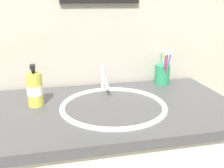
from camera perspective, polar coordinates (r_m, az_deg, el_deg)
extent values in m
cube|color=beige|center=(1.38, -2.77, 13.36)|extent=(2.25, 0.04, 2.40)
cube|color=#4C4C51|center=(1.13, 0.53, -5.54)|extent=(1.05, 0.61, 0.04)
ellipsoid|color=white|center=(1.13, 0.33, -6.82)|extent=(0.39, 0.39, 0.08)
torus|color=white|center=(1.12, 0.34, -4.87)|extent=(0.45, 0.45, 0.02)
cylinder|color=#595B60|center=(1.15, 0.33, -8.54)|extent=(0.03, 0.03, 0.01)
cylinder|color=silver|center=(1.31, -1.95, 1.23)|extent=(0.02, 0.02, 0.11)
cylinder|color=silver|center=(1.25, -1.41, 0.32)|extent=(0.02, 0.13, 0.04)
cylinder|color=silver|center=(1.31, -2.10, 4.06)|extent=(0.01, 0.05, 0.01)
cylinder|color=#2D9966|center=(1.43, 10.79, 2.10)|extent=(0.08, 0.08, 0.10)
cylinder|color=red|center=(1.38, 11.60, 3.29)|extent=(0.02, 0.04, 0.18)
cube|color=white|center=(1.34, 12.01, 6.71)|extent=(0.01, 0.02, 0.03)
cylinder|color=green|center=(1.45, 10.65, 3.86)|extent=(0.02, 0.04, 0.16)
cube|color=white|center=(1.45, 10.76, 7.16)|extent=(0.01, 0.02, 0.03)
cylinder|color=blue|center=(1.41, 11.89, 3.45)|extent=(0.04, 0.03, 0.17)
cube|color=white|center=(1.39, 12.75, 6.76)|extent=(0.02, 0.02, 0.03)
cylinder|color=purple|center=(1.38, 11.20, 3.27)|extent=(0.02, 0.06, 0.17)
cube|color=white|center=(1.33, 11.62, 6.60)|extent=(0.01, 0.02, 0.03)
cylinder|color=#DBCC4C|center=(1.15, -16.35, -1.15)|extent=(0.07, 0.07, 0.14)
cylinder|color=black|center=(1.12, -16.71, 2.77)|extent=(0.02, 0.02, 0.02)
cube|color=black|center=(1.11, -16.84, 3.61)|extent=(0.02, 0.04, 0.02)
cylinder|color=white|center=(1.15, -16.34, -1.28)|extent=(0.07, 0.07, 0.04)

